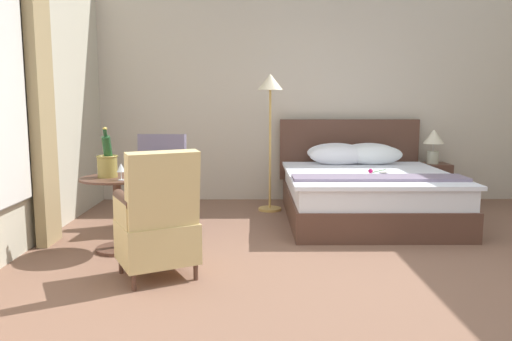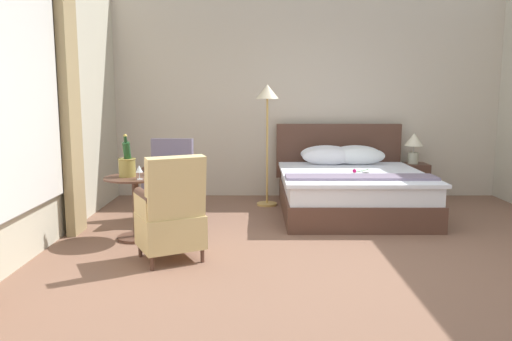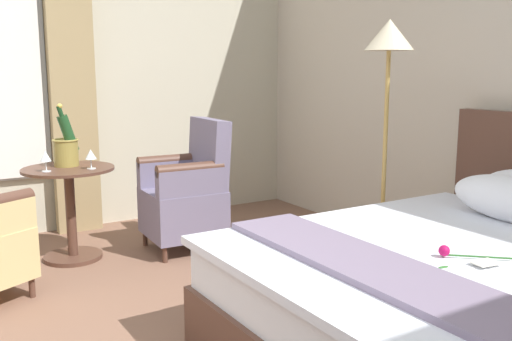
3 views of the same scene
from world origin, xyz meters
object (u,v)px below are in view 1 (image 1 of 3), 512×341
(wine_glass_near_bucket, at_px, (121,168))
(wine_glass_near_edge, at_px, (135,165))
(nightstand, at_px, (431,184))
(armchair_by_window, at_px, (159,188))
(armchair_facing_bed, at_px, (158,223))
(champagne_bucket, at_px, (107,162))
(bedside_lamp, at_px, (433,141))
(bed, at_px, (364,190))
(side_table_round, at_px, (118,208))
(floor_lamp_brass, at_px, (270,100))

(wine_glass_near_bucket, distance_m, wine_glass_near_edge, 0.29)
(nightstand, xyz_separation_m, armchair_by_window, (-3.31, -1.22, 0.16))
(wine_glass_near_edge, xyz_separation_m, armchair_facing_bed, (0.36, -0.84, -0.33))
(nightstand, bearing_deg, wine_glass_near_edge, -150.72)
(nightstand, distance_m, champagne_bucket, 4.16)
(bedside_lamp, distance_m, wine_glass_near_bucket, 4.08)
(bed, bearing_deg, bedside_lamp, 36.59)
(nightstand, distance_m, armchair_by_window, 3.53)
(champagne_bucket, relative_size, wine_glass_near_edge, 3.25)
(wine_glass_near_bucket, distance_m, armchair_by_window, 1.04)
(side_table_round, distance_m, wine_glass_near_bucket, 0.42)
(nightstand, distance_m, armchair_facing_bed, 4.09)
(wine_glass_near_bucket, bearing_deg, armchair_by_window, 82.28)
(bed, height_order, bedside_lamp, bed)
(armchair_by_window, bearing_deg, nightstand, 20.18)
(wine_glass_near_edge, bearing_deg, nightstand, 29.28)
(champagne_bucket, xyz_separation_m, wine_glass_near_edge, (0.21, 0.11, -0.04))
(bed, height_order, wine_glass_near_edge, bed)
(champagne_bucket, bearing_deg, armchair_facing_bed, -51.87)
(bedside_lamp, relative_size, floor_lamp_brass, 0.27)
(bed, height_order, armchair_by_window, bed)
(champagne_bucket, height_order, wine_glass_near_edge, champagne_bucket)
(bedside_lamp, height_order, floor_lamp_brass, floor_lamp_brass)
(nightstand, xyz_separation_m, armchair_facing_bed, (-3.03, -2.74, 0.16))
(wine_glass_near_edge, height_order, armchair_by_window, armchair_by_window)
(armchair_by_window, distance_m, armchair_facing_bed, 1.55)
(floor_lamp_brass, distance_m, champagne_bucket, 2.27)
(nightstand, relative_size, side_table_round, 0.79)
(side_table_round, bearing_deg, armchair_facing_bed, -55.41)
(nightstand, distance_m, floor_lamp_brass, 2.40)
(wine_glass_near_bucket, relative_size, armchair_by_window, 0.15)
(bed, relative_size, side_table_round, 3.14)
(bed, height_order, side_table_round, bed)
(bed, relative_size, champagne_bucket, 4.70)
(bedside_lamp, relative_size, champagne_bucket, 0.99)
(bedside_lamp, relative_size, armchair_by_window, 0.45)
(bedside_lamp, xyz_separation_m, side_table_round, (-3.53, -2.03, -0.43))
(champagne_bucket, xyz_separation_m, armchair_by_window, (0.30, 0.80, -0.38))
(floor_lamp_brass, bearing_deg, armchair_facing_bed, -111.28)
(side_table_round, relative_size, armchair_facing_bed, 0.68)
(wine_glass_near_edge, relative_size, armchair_facing_bed, 0.14)
(nightstand, height_order, armchair_facing_bed, armchair_facing_bed)
(side_table_round, xyz_separation_m, armchair_by_window, (0.22, 0.81, 0.03))
(bed, relative_size, armchair_facing_bed, 2.12)
(wine_glass_near_edge, bearing_deg, bed, 25.59)
(side_table_round, bearing_deg, bedside_lamp, 29.88)
(wine_glass_near_edge, bearing_deg, armchair_by_window, 83.09)
(side_table_round, distance_m, armchair_by_window, 0.84)
(armchair_facing_bed, bearing_deg, bed, 44.72)
(wine_glass_near_edge, distance_m, armchair_by_window, 0.77)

